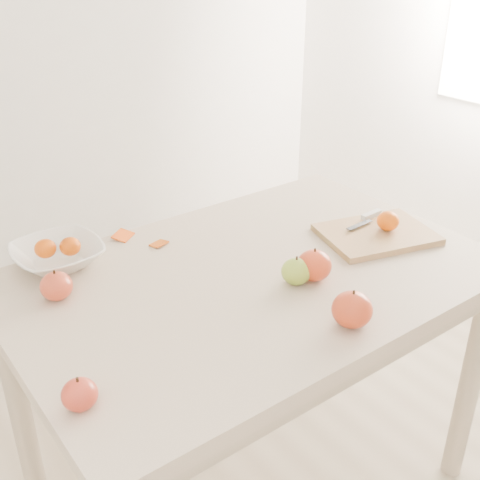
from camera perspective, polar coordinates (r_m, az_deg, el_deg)
table at (r=1.56m, az=1.10°, el=-6.18°), size 1.20×0.80×0.75m
cutting_board at (r=1.72m, az=12.81°, el=0.54°), size 0.35×0.29×0.02m
board_tangerine at (r=1.72m, az=13.85°, el=1.76°), size 0.06×0.06×0.05m
fruit_bowl at (r=1.60m, az=-16.90°, el=-1.39°), size 0.22×0.22×0.05m
bowl_tangerine_near at (r=1.59m, az=-17.97°, el=-0.77°), size 0.05×0.05×0.05m
bowl_tangerine_far at (r=1.58m, az=-15.81°, el=-0.57°), size 0.05×0.05×0.05m
orange_peel_a at (r=1.71m, az=-11.02°, el=0.29°), size 0.07×0.07×0.01m
orange_peel_b at (r=1.65m, az=-7.69°, el=-0.40°), size 0.05×0.04×0.01m
paring_knife at (r=1.79m, az=12.18°, el=2.22°), size 0.17×0.05×0.01m
apple_green at (r=1.46m, az=5.35°, el=-2.99°), size 0.07×0.07×0.07m
apple_red_d at (r=1.14m, az=-14.96°, el=-13.96°), size 0.07×0.07×0.06m
apple_red_a at (r=1.45m, az=-17.02°, el=-4.20°), size 0.08×0.08×0.07m
apple_red_e at (r=1.47m, az=7.04°, el=-2.40°), size 0.09×0.09×0.08m
apple_red_c at (r=1.32m, az=10.58°, el=-6.50°), size 0.09×0.09×0.08m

